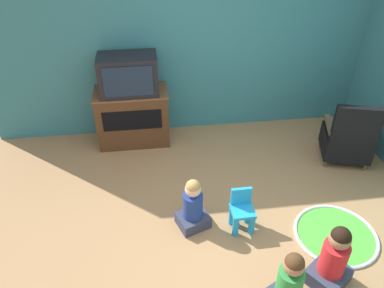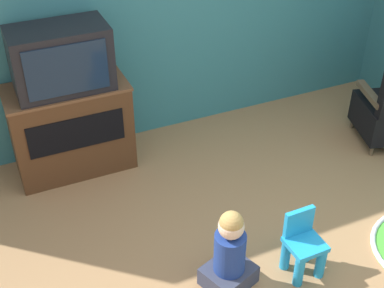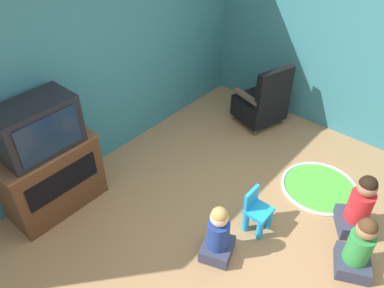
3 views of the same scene
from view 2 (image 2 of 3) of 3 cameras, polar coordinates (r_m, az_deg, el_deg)
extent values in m
plane|color=#9E754C|center=(3.87, 10.64, -14.12)|extent=(30.00, 30.00, 0.00)
cube|color=#4C2D19|center=(4.66, -12.79, 1.70)|extent=(0.98, 0.50, 0.80)
cube|color=brown|center=(4.47, -13.41, 5.84)|extent=(1.00, 0.51, 0.02)
cube|color=black|center=(4.40, -12.18, 1.10)|extent=(0.78, 0.01, 0.29)
cube|color=black|center=(4.33, -13.84, 8.86)|extent=(0.76, 0.43, 0.52)
cube|color=#142338|center=(4.13, -13.18, 7.67)|extent=(0.62, 0.02, 0.40)
cylinder|color=brown|center=(5.48, 16.73, 2.15)|extent=(0.04, 0.04, 0.10)
cylinder|color=brown|center=(5.14, 18.62, -0.65)|extent=(0.04, 0.04, 0.10)
cube|color=brown|center=(5.07, 18.44, 5.06)|extent=(0.20, 0.47, 0.05)
cylinder|color=#1E99DB|center=(3.75, 11.37, -12.98)|extent=(0.07, 0.07, 0.28)
cylinder|color=#1E99DB|center=(3.84, 13.59, -12.04)|extent=(0.07, 0.07, 0.28)
cylinder|color=#1E99DB|center=(3.84, 9.97, -11.37)|extent=(0.07, 0.07, 0.28)
cylinder|color=#1E99DB|center=(3.92, 12.17, -10.51)|extent=(0.07, 0.07, 0.28)
cube|color=#1E99DB|center=(3.75, 12.00, -10.43)|extent=(0.25, 0.24, 0.04)
cube|color=#1E99DB|center=(3.72, 11.33, -8.13)|extent=(0.22, 0.04, 0.21)
cube|color=#33384C|center=(3.75, 3.90, -13.79)|extent=(0.40, 0.37, 0.14)
cylinder|color=navy|center=(3.59, 4.04, -11.46)|extent=(0.21, 0.21, 0.30)
sphere|color=beige|center=(3.42, 4.20, -8.77)|extent=(0.17, 0.17, 0.17)
sphere|color=tan|center=(3.40, 4.22, -8.40)|extent=(0.16, 0.16, 0.16)
camera|label=1|loc=(1.12, 109.27, 1.81)|focal=35.00mm
camera|label=3|loc=(1.10, -69.91, 26.49)|focal=35.00mm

